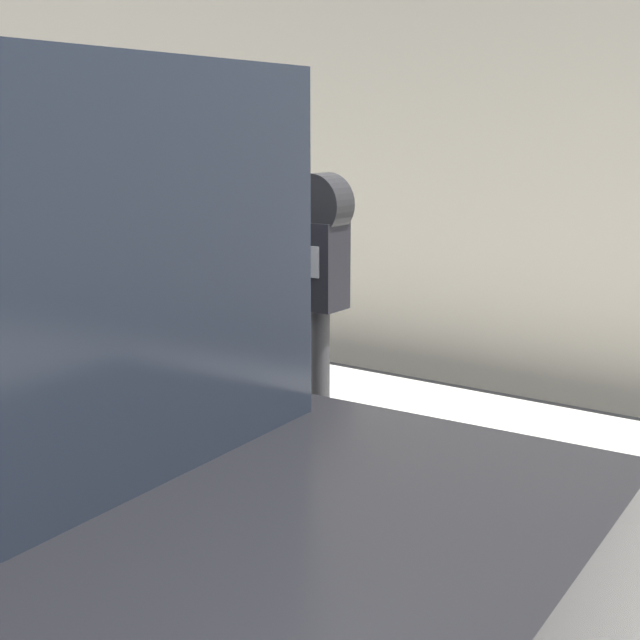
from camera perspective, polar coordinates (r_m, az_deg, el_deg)
sidewalk at (r=3.93m, az=13.07°, el=-12.57°), size 24.00×2.80×0.14m
parking_meter at (r=3.05m, az=-0.00°, el=1.37°), size 0.21×0.14×1.41m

